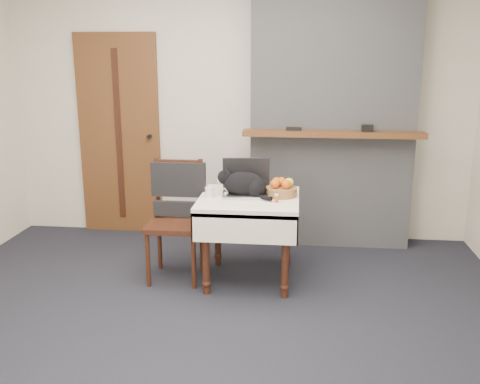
# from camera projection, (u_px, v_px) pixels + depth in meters

# --- Properties ---
(ground) EXTENTS (4.50, 4.50, 0.00)m
(ground) POSITION_uv_depth(u_px,v_px,m) (205.00, 328.00, 3.60)
(ground) COLOR black
(ground) RESTS_ON ground
(room_shell) EXTENTS (4.52, 4.01, 2.61)m
(room_shell) POSITION_uv_depth(u_px,v_px,m) (212.00, 58.00, 3.61)
(room_shell) COLOR beige
(room_shell) RESTS_ON ground
(door) EXTENTS (0.82, 0.10, 2.00)m
(door) POSITION_uv_depth(u_px,v_px,m) (120.00, 135.00, 5.38)
(door) COLOR brown
(door) RESTS_ON ground
(chimney) EXTENTS (1.62, 0.48, 2.60)m
(chimney) POSITION_uv_depth(u_px,v_px,m) (332.00, 109.00, 4.96)
(chimney) COLOR gray
(chimney) RESTS_ON ground
(side_table) EXTENTS (0.78, 0.78, 0.70)m
(side_table) POSITION_uv_depth(u_px,v_px,m) (249.00, 211.00, 4.24)
(side_table) COLOR #381D0F
(side_table) RESTS_ON ground
(laptop) EXTENTS (0.42, 0.37, 0.28)m
(laptop) POSITION_uv_depth(u_px,v_px,m) (246.00, 186.00, 4.28)
(laptop) COLOR #B7B7BC
(laptop) RESTS_ON side_table
(cat) EXTENTS (0.46, 0.26, 0.23)m
(cat) POSITION_uv_depth(u_px,v_px,m) (245.00, 185.00, 4.19)
(cat) COLOR black
(cat) RESTS_ON side_table
(cream_jar) EXTENTS (0.07, 0.07, 0.08)m
(cream_jar) POSITION_uv_depth(u_px,v_px,m) (209.00, 192.00, 4.20)
(cream_jar) COLOR silver
(cream_jar) RESTS_ON side_table
(pill_bottle) EXTENTS (0.03, 0.03, 0.07)m
(pill_bottle) POSITION_uv_depth(u_px,v_px,m) (276.00, 198.00, 4.04)
(pill_bottle) COLOR #A15013
(pill_bottle) RESTS_ON side_table
(fruit_basket) EXTENTS (0.25, 0.25, 0.14)m
(fruit_basket) POSITION_uv_depth(u_px,v_px,m) (281.00, 189.00, 4.23)
(fruit_basket) COLOR #97683D
(fruit_basket) RESTS_ON side_table
(desk_clutter) EXTENTS (0.09, 0.11, 0.01)m
(desk_clutter) POSITION_uv_depth(u_px,v_px,m) (267.00, 194.00, 4.28)
(desk_clutter) COLOR black
(desk_clutter) RESTS_ON side_table
(chair) EXTENTS (0.45, 0.43, 0.97)m
(chair) POSITION_uv_depth(u_px,v_px,m) (177.00, 203.00, 4.35)
(chair) COLOR #381D0F
(chair) RESTS_ON ground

